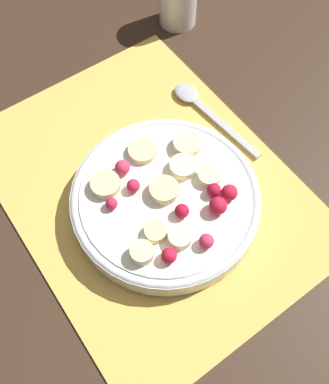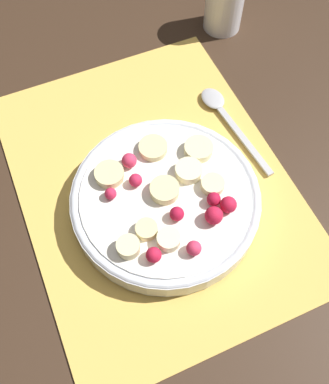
# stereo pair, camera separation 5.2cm
# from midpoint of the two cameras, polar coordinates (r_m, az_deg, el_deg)

# --- Properties ---
(ground_plane) EXTENTS (3.00, 3.00, 0.00)m
(ground_plane) POSITION_cam_midpoint_polar(r_m,az_deg,el_deg) (0.58, 1.08, 0.90)
(ground_plane) COLOR #382619
(placemat) EXTENTS (0.46, 0.35, 0.01)m
(placemat) POSITION_cam_midpoint_polar(r_m,az_deg,el_deg) (0.58, 1.08, 1.04)
(placemat) COLOR #E0B251
(placemat) RESTS_ON ground_plane
(fruit_bowl) EXTENTS (0.24, 0.24, 0.05)m
(fruit_bowl) POSITION_cam_midpoint_polar(r_m,az_deg,el_deg) (0.54, 2.80, -1.25)
(fruit_bowl) COLOR silver
(fruit_bowl) RESTS_ON placemat
(spoon) EXTENTS (0.17, 0.04, 0.01)m
(spoon) POSITION_cam_midpoint_polar(r_m,az_deg,el_deg) (0.65, 10.01, 10.43)
(spoon) COLOR #B2B2B7
(spoon) RESTS_ON placemat
(drinking_glass) EXTENTS (0.06, 0.06, 0.10)m
(drinking_glass) POSITION_cam_midpoint_polar(r_m,az_deg,el_deg) (0.76, 10.17, 23.71)
(drinking_glass) COLOR white
(drinking_glass) RESTS_ON ground_plane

